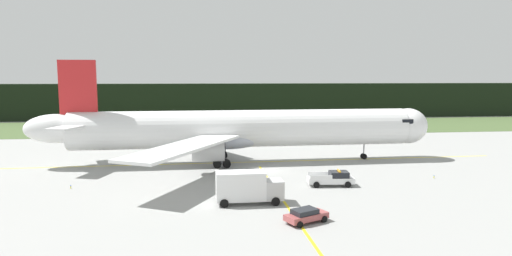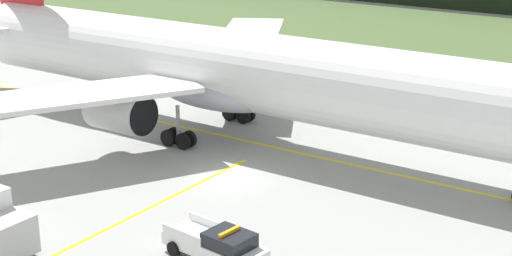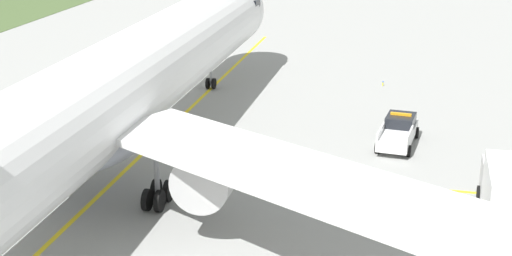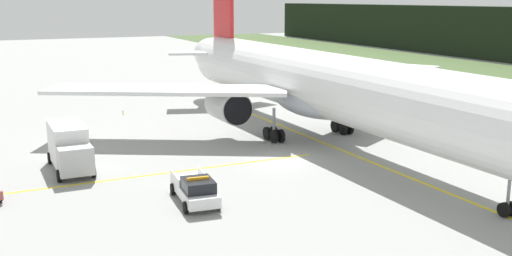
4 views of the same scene
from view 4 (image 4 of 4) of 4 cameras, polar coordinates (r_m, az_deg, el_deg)
name	(u,v)px [view 4 (image 4 of 4)]	position (r m, az deg, el deg)	size (l,w,h in m)	color
ground	(279,162)	(47.60, 2.24, -3.26)	(320.00, 320.00, 0.00)	gray
taxiway_centerline_main	(329,145)	(53.31, 7.03, -1.64)	(82.44, 0.30, 0.01)	yellow
taxiway_centerline_spur	(82,184)	(43.81, -16.30, -5.14)	(36.93, 0.30, 0.01)	yellow
airliner	(327,87)	(52.79, 6.84, 3.93)	(62.17, 46.01, 15.69)	silver
ops_pickup_truck	(195,189)	(38.20, -5.83, -5.86)	(5.73, 2.65, 1.94)	white
catering_truck	(69,147)	(47.11, -17.43, -1.71)	(7.07, 2.76, 3.59)	#B8B7B8
taxiway_edge_light_west	(123,112)	(68.40, -12.60, 1.46)	(0.12, 0.12, 0.45)	yellow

